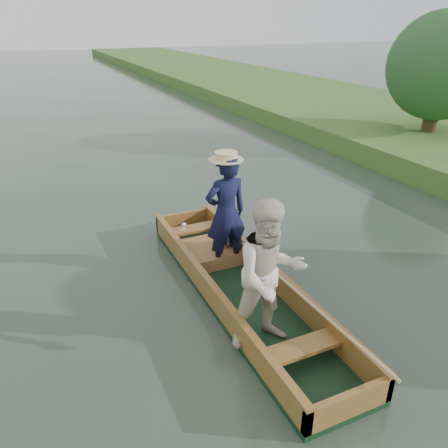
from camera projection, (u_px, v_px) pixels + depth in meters
name	position (u px, v px, depth m)	size (l,w,h in m)	color
ground	(241.00, 297.00, 6.55)	(120.00, 120.00, 0.00)	#283D30
trees_far	(90.00, 91.00, 9.05)	(21.16, 3.53, 4.29)	#47331E
punt	(246.00, 262.00, 6.02)	(1.24, 5.14, 1.99)	black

